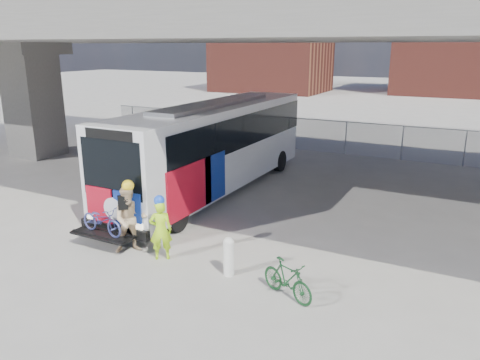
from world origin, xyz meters
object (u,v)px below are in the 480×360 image
Objects in this scene: cyclist_tan at (130,218)px; bike_parked at (287,279)px; bus at (215,141)px; bollard at (229,255)px; cyclist_hivis at (161,229)px.

cyclist_tan is 5.08m from bike_parked.
bus is 12.05× the size of bollard.
bus is 6.48m from cyclist_tan.
cyclist_hivis is 1.19× the size of bike_parked.
bus is 9.07m from bike_parked.
bike_parked is (3.96, -0.36, -0.43)m from cyclist_hivis.
cyclist_hivis is (1.94, -6.33, -1.20)m from bus.
cyclist_tan is at bearing -179.97° from bollard.
cyclist_tan is at bearing 108.88° from bike_parked.
bus is at bearing 122.98° from bollard.
bike_parked is (1.79, -0.36, -0.10)m from bollard.
bike_parked is (5.90, -6.69, -1.63)m from bus.
cyclist_tan is at bearing -82.26° from bus.
cyclist_hivis is at bearing -43.22° from cyclist_tan.
bus reaches higher than cyclist_tan.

